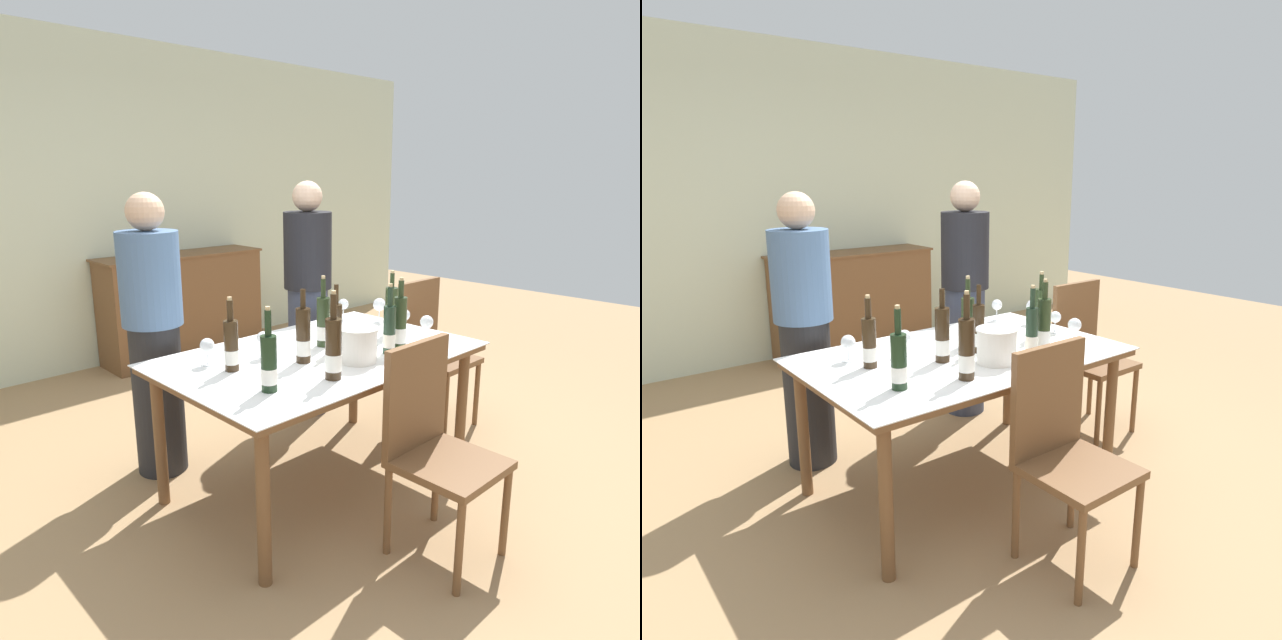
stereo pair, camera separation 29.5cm
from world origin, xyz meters
TOP-DOWN VIEW (x-y plane):
  - ground_plane at (0.00, 0.00)m, footprint 12.00×12.00m
  - back_wall at (0.00, 2.87)m, footprint 8.00×0.10m
  - sideboard_cabinet at (0.70, 2.58)m, footprint 1.54×0.46m
  - dining_table at (0.00, 0.00)m, footprint 1.64×1.04m
  - ice_bucket at (0.04, -0.23)m, footprint 0.21×0.21m
  - wine_bottle_0 at (-0.22, -0.32)m, footprint 0.08×0.08m
  - wine_bottle_1 at (0.08, -0.04)m, footprint 0.06×0.06m
  - wine_bottle_2 at (0.56, -0.02)m, footprint 0.08×0.08m
  - wine_bottle_3 at (-0.53, -0.24)m, footprint 0.07×0.07m
  - wine_bottle_4 at (0.10, 0.08)m, footprint 0.07×0.07m
  - wine_bottle_5 at (0.26, -0.25)m, footprint 0.07×0.07m
  - wine_bottle_6 at (-0.49, 0.10)m, footprint 0.07×0.07m
  - wine_bottle_7 at (-0.16, -0.05)m, footprint 0.08×0.08m
  - wine_bottle_8 at (0.35, -0.25)m, footprint 0.07×0.07m
  - wine_glass_0 at (0.69, -0.02)m, footprint 0.07×0.07m
  - wine_glass_1 at (-0.26, 0.15)m, footprint 0.07×0.07m
  - wine_glass_2 at (-0.53, 0.25)m, footprint 0.07×0.07m
  - wine_glass_3 at (0.61, 0.42)m, footprint 0.07×0.07m
  - wine_glass_4 at (0.73, 0.21)m, footprint 0.08×0.08m
  - wine_glass_5 at (0.60, -0.25)m, footprint 0.07×0.07m
  - chair_right_end at (1.12, 0.09)m, footprint 0.42×0.42m
  - chair_near_front at (-0.02, -0.74)m, footprint 0.42×0.42m
  - person_host at (-0.55, 0.75)m, footprint 0.33×0.33m
  - person_guest_left at (0.65, 0.80)m, footprint 0.33×0.33m

SIDE VIEW (x-z plane):
  - ground_plane at x=0.00m, z-range 0.00..0.00m
  - sideboard_cabinet at x=0.70m, z-range 0.00..0.97m
  - chair_near_front at x=-0.02m, z-range 0.06..1.03m
  - chair_right_end at x=1.12m, z-range 0.07..1.05m
  - dining_table at x=0.00m, z-range 0.31..1.07m
  - person_host at x=-0.55m, z-range 0.00..1.59m
  - person_guest_left at x=0.65m, z-range 0.00..1.63m
  - wine_glass_0 at x=0.69m, z-range 0.78..0.91m
  - ice_bucket at x=0.04m, z-range 0.77..0.94m
  - wine_glass_2 at x=-0.53m, z-range 0.79..0.92m
  - wine_glass_3 at x=0.61m, z-range 0.79..0.92m
  - wine_glass_1 at x=-0.26m, z-range 0.79..0.93m
  - wine_glass_5 at x=0.60m, z-range 0.79..0.93m
  - wine_glass_4 at x=0.73m, z-range 0.79..0.94m
  - wine_bottle_6 at x=-0.49m, z-range 0.70..1.06m
  - wine_bottle_3 at x=-0.53m, z-range 0.69..1.07m
  - wine_bottle_1 at x=0.08m, z-range 0.70..1.06m
  - wine_bottle_5 at x=0.26m, z-range 0.70..1.07m
  - wine_bottle_4 at x=0.10m, z-range 0.69..1.08m
  - wine_bottle_2 at x=0.56m, z-range 0.70..1.08m
  - wine_bottle_7 at x=-0.16m, z-range 0.70..1.08m
  - wine_bottle_0 at x=-0.22m, z-range 0.69..1.10m
  - wine_bottle_8 at x=0.35m, z-range 0.70..1.09m
  - back_wall at x=0.00m, z-range 0.00..2.80m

